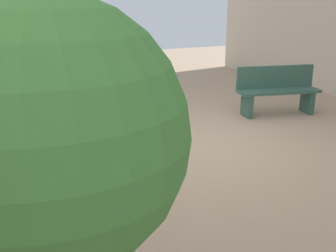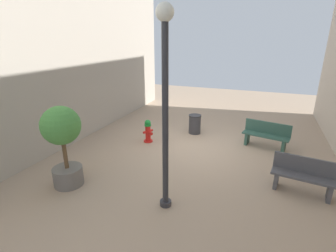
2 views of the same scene
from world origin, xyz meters
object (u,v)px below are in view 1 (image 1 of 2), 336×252
Objects in this scene: bench_near at (277,90)px; planter_tree at (59,222)px; fire_hydrant at (72,139)px; trash_bin at (134,104)px.

planter_tree is at bearing 42.92° from bench_near.
bench_near is at bearing -137.08° from planter_tree.
planter_tree is (0.74, 3.56, 0.93)m from fire_hydrant.
planter_tree is at bearing 78.30° from fire_hydrant.
bench_near is at bearing -165.61° from fire_hydrant.
planter_tree is 5.65m from trash_bin.
bench_near is at bearing 170.55° from trash_bin.
bench_near is 2.87m from trash_bin.
fire_hydrant is at bearing -101.70° from planter_tree.
fire_hydrant is 4.41m from bench_near.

